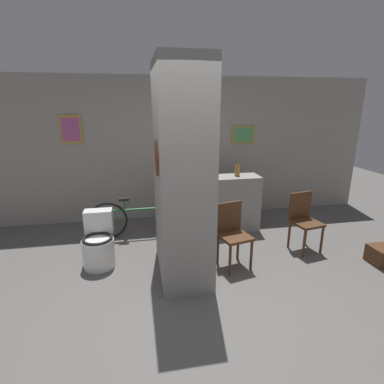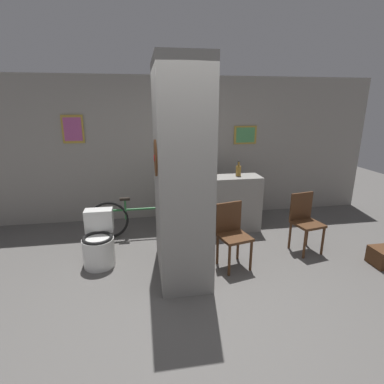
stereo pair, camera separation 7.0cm
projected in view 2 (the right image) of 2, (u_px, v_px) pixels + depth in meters
The scene contains 10 objects.
ground_plane at pixel (189, 296), 3.42m from camera, with size 14.00×14.00×0.00m, color #5B5956.
wall_back at pixel (166, 150), 5.54m from camera, with size 8.00×0.09×2.60m.
pillar_center at pixel (181, 174), 3.61m from camera, with size 0.63×1.18×2.60m.
counter_shelf at pixel (217, 204), 5.11m from camera, with size 1.48×0.44×0.95m.
toilet at pixel (99, 243), 4.06m from camera, with size 0.42×0.58×0.71m.
chair_near_pillar at pixel (232, 232), 3.97m from camera, with size 0.45×0.45×0.87m.
chair_by_doorway at pixel (305, 219), 4.40m from camera, with size 0.44×0.44×0.87m.
bicycle at pixel (143, 217), 4.91m from camera, with size 1.72×0.42×0.68m.
bottle_tall at pixel (238, 170), 5.02m from camera, with size 0.09×0.09×0.27m.
floor_crate at pixel (383, 257), 4.07m from camera, with size 0.30×0.30×0.24m.
Camera 2 is at (-0.46, -2.91, 2.12)m, focal length 28.00 mm.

